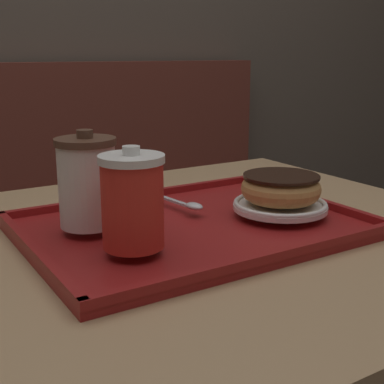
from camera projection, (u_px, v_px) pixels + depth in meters
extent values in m
cube|color=brown|center=(99.00, 307.00, 1.74)|extent=(1.41, 0.44, 0.45)
cube|color=brown|center=(72.00, 148.00, 1.76)|extent=(1.41, 0.08, 0.55)
cube|color=tan|center=(199.00, 239.00, 0.85)|extent=(0.92, 0.82, 0.03)
cube|color=maroon|center=(192.00, 228.00, 0.83)|extent=(0.50, 0.38, 0.01)
cube|color=maroon|center=(267.00, 258.00, 0.68)|extent=(0.50, 0.01, 0.01)
cube|color=maroon|center=(140.00, 195.00, 0.98)|extent=(0.50, 0.01, 0.01)
cube|color=maroon|center=(34.00, 251.00, 0.70)|extent=(0.01, 0.38, 0.01)
cube|color=maroon|center=(309.00, 198.00, 0.95)|extent=(0.01, 0.38, 0.01)
cylinder|color=red|center=(133.00, 205.00, 0.69)|extent=(0.08, 0.08, 0.11)
cylinder|color=white|center=(131.00, 159.00, 0.67)|extent=(0.09, 0.09, 0.01)
cylinder|color=white|center=(131.00, 150.00, 0.67)|extent=(0.02, 0.02, 0.01)
cylinder|color=white|center=(87.00, 186.00, 0.77)|extent=(0.08, 0.08, 0.12)
cylinder|color=brown|center=(85.00, 141.00, 0.76)|extent=(0.09, 0.09, 0.01)
cylinder|color=brown|center=(85.00, 134.00, 0.75)|extent=(0.02, 0.02, 0.01)
cylinder|color=white|center=(280.00, 207.00, 0.87)|extent=(0.15, 0.15, 0.01)
torus|color=white|center=(280.00, 203.00, 0.87)|extent=(0.15, 0.15, 0.01)
torus|color=tan|center=(281.00, 189.00, 0.86)|extent=(0.13, 0.13, 0.04)
cylinder|color=black|center=(281.00, 176.00, 0.85)|extent=(0.12, 0.12, 0.00)
ellipsoid|color=silver|center=(194.00, 206.00, 0.87)|extent=(0.03, 0.04, 0.01)
cube|color=silver|center=(164.00, 198.00, 0.93)|extent=(0.03, 0.13, 0.00)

